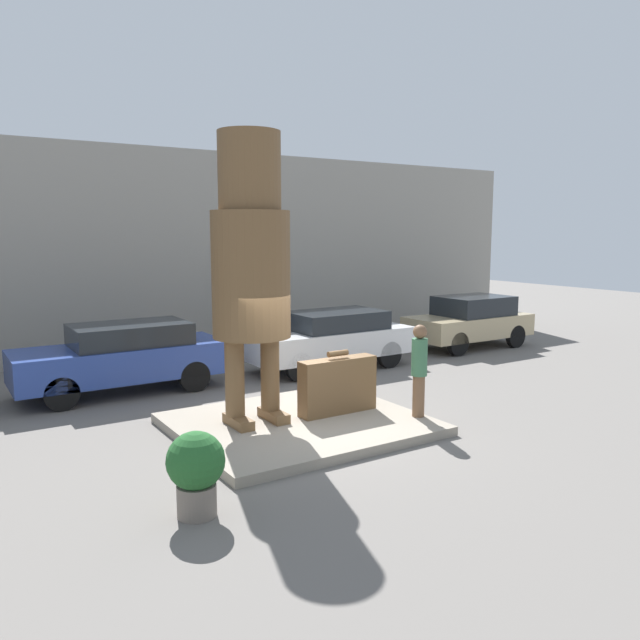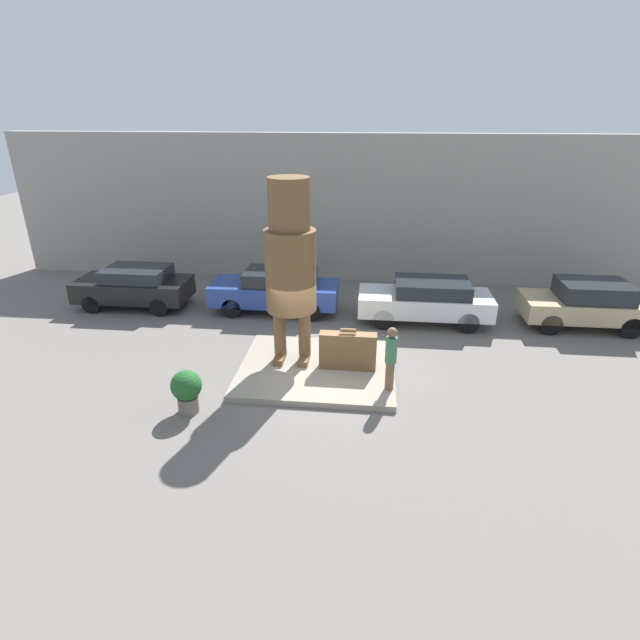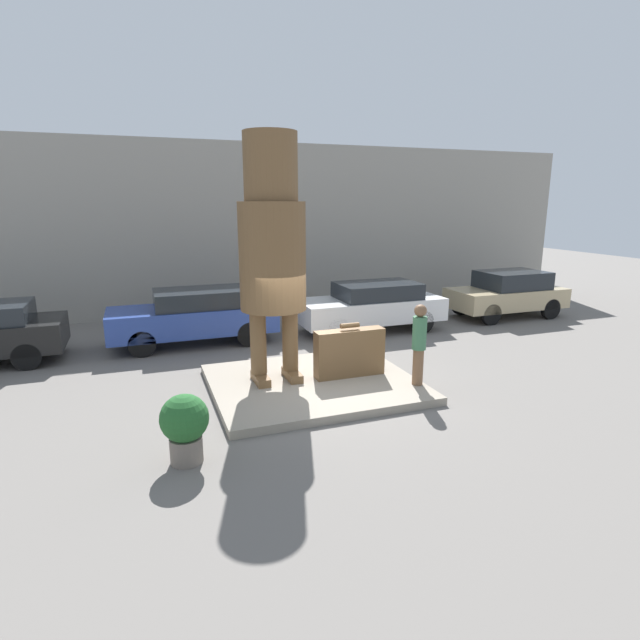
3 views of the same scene
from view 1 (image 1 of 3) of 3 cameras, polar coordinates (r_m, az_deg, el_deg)
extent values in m
plane|color=slate|center=(11.67, -1.92, -9.89)|extent=(60.00, 60.00, 0.00)
cube|color=gray|center=(11.65, -1.92, -9.50)|extent=(4.34, 3.76, 0.17)
cube|color=gray|center=(18.91, -15.31, 5.99)|extent=(28.00, 0.60, 5.99)
cube|color=brown|center=(11.31, -7.47, -9.20)|extent=(0.27, 0.79, 0.17)
cube|color=brown|center=(11.62, -4.27, -8.68)|extent=(0.27, 0.79, 0.17)
cylinder|color=brown|center=(11.21, -7.81, -5.22)|extent=(0.35, 0.35, 1.39)
cylinder|color=brown|center=(11.52, -4.59, -4.81)|extent=(0.35, 0.35, 1.39)
cylinder|color=brown|center=(11.09, -6.32, 4.15)|extent=(1.39, 1.39, 2.23)
cylinder|color=brown|center=(11.11, -6.47, 13.38)|extent=(1.09, 1.09, 1.34)
cube|color=brown|center=(11.92, 1.64, -6.02)|extent=(1.57, 0.37, 1.05)
cylinder|color=brown|center=(11.78, 1.65, -3.07)|extent=(0.43, 0.11, 0.11)
cylinder|color=brown|center=(11.87, 9.00, -6.87)|extent=(0.23, 0.23, 0.78)
cylinder|color=#3D704C|center=(11.70, 9.08, -3.38)|extent=(0.30, 0.30, 0.69)
sphere|color=brown|center=(11.61, 9.13, -1.06)|extent=(0.26, 0.26, 0.26)
cube|color=#284293|center=(14.67, -17.74, -3.63)|extent=(4.57, 1.74, 0.73)
cube|color=#1E2328|center=(14.62, -16.97, -1.23)|extent=(2.51, 1.56, 0.48)
cylinder|color=black|center=(13.72, -22.56, -6.25)|extent=(0.70, 0.18, 0.70)
cylinder|color=black|center=(15.21, -23.62, -4.93)|extent=(0.70, 0.18, 0.70)
cylinder|color=black|center=(14.44, -11.41, -5.07)|extent=(0.70, 0.18, 0.70)
cylinder|color=black|center=(15.87, -13.47, -3.94)|extent=(0.70, 0.18, 0.70)
cube|color=silver|center=(16.45, 0.83, -2.06)|extent=(4.50, 1.78, 0.69)
cube|color=#1E2328|center=(16.48, 1.48, 0.00)|extent=(2.48, 1.60, 0.47)
cylinder|color=black|center=(15.13, -1.92, -4.29)|extent=(0.71, 0.18, 0.71)
cylinder|color=black|center=(16.49, -4.77, -3.27)|extent=(0.71, 0.18, 0.71)
cylinder|color=black|center=(16.69, 6.35, -3.16)|extent=(0.71, 0.18, 0.71)
cylinder|color=black|center=(17.94, 3.14, -2.33)|extent=(0.71, 0.18, 0.71)
cube|color=tan|center=(19.96, 13.41, -0.52)|extent=(4.02, 1.80, 0.66)
cube|color=#1E2328|center=(20.02, 13.87, 1.30)|extent=(2.21, 1.62, 0.59)
cylinder|color=black|center=(18.57, 12.50, -2.16)|extent=(0.71, 0.18, 0.71)
cylinder|color=black|center=(19.73, 9.17, -1.47)|extent=(0.71, 0.18, 0.71)
cylinder|color=black|center=(20.40, 17.45, -1.43)|extent=(0.71, 0.18, 0.71)
cylinder|color=black|center=(21.46, 14.13, -0.84)|extent=(0.71, 0.18, 0.71)
cylinder|color=#70665B|center=(8.43, -11.20, -15.85)|extent=(0.51, 0.51, 0.42)
sphere|color=#235B28|center=(8.23, -11.30, -12.50)|extent=(0.75, 0.75, 0.75)
camera|label=2|loc=(8.30, 82.67, 24.77)|focal=28.00mm
camera|label=3|loc=(2.30, 62.61, 12.93)|focal=28.00mm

